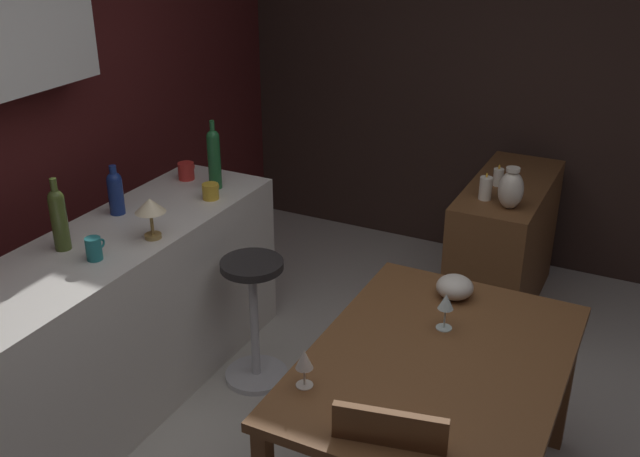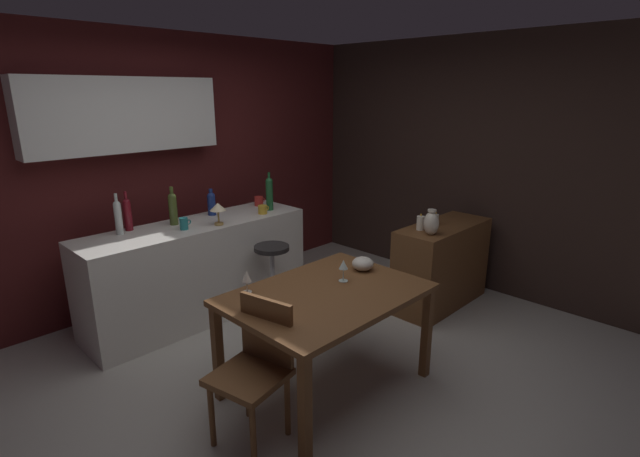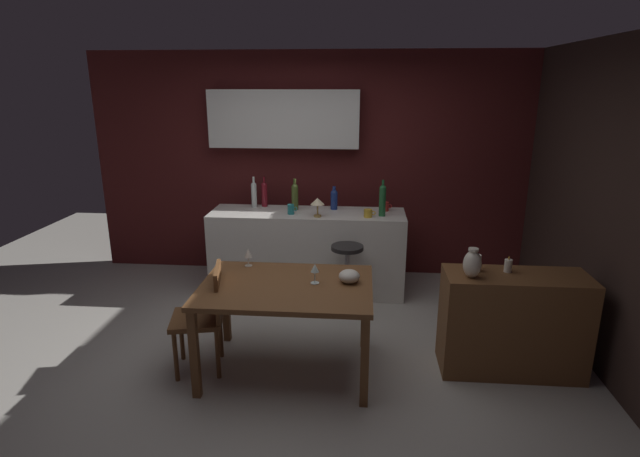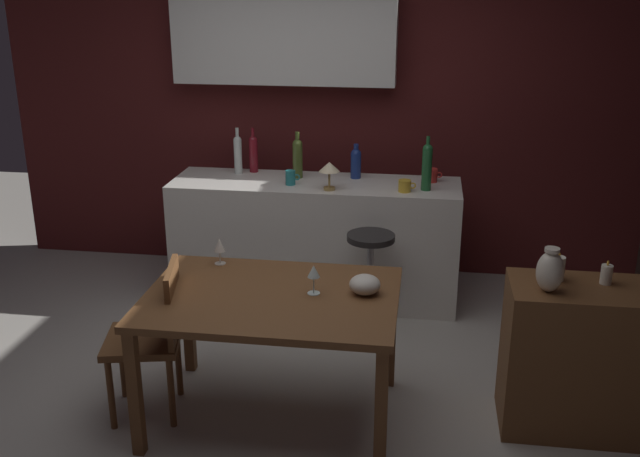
# 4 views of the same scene
# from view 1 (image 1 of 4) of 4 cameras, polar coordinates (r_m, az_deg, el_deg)

# --- Properties ---
(wall_side_right) EXTENTS (0.10, 4.40, 2.60)m
(wall_side_right) POSITION_cam_1_polar(r_m,az_deg,el_deg) (5.11, 13.05, 11.82)
(wall_side_right) COLOR #33231E
(wall_side_right) RESTS_ON ground_plane
(dining_table) EXTENTS (1.33, 0.95, 0.74)m
(dining_table) POSITION_cam_1_polar(r_m,az_deg,el_deg) (2.98, 8.95, -11.17)
(dining_table) COLOR brown
(dining_table) RESTS_ON ground_plane
(kitchen_counter) EXTENTS (2.10, 0.60, 0.90)m
(kitchen_counter) POSITION_cam_1_polar(r_m,az_deg,el_deg) (3.79, -15.55, -7.05)
(kitchen_counter) COLOR silver
(kitchen_counter) RESTS_ON ground_plane
(sideboard_cabinet) EXTENTS (1.10, 0.44, 0.82)m
(sideboard_cabinet) POSITION_cam_1_polar(r_m,az_deg,el_deg) (4.64, 14.00, -1.32)
(sideboard_cabinet) COLOR brown
(sideboard_cabinet) RESTS_ON ground_plane
(bar_stool) EXTENTS (0.34, 0.34, 0.70)m
(bar_stool) POSITION_cam_1_polar(r_m,az_deg,el_deg) (3.86, -5.12, -6.89)
(bar_stool) COLOR #262323
(bar_stool) RESTS_ON ground_plane
(wine_glass_left) EXTENTS (0.07, 0.07, 0.16)m
(wine_glass_left) POSITION_cam_1_polar(r_m,az_deg,el_deg) (3.06, 9.71, -5.73)
(wine_glass_left) COLOR silver
(wine_glass_left) RESTS_ON dining_table
(wine_glass_right) EXTENTS (0.07, 0.07, 0.15)m
(wine_glass_right) POSITION_cam_1_polar(r_m,az_deg,el_deg) (2.69, -1.23, -10.17)
(wine_glass_right) COLOR silver
(wine_glass_right) RESTS_ON dining_table
(fruit_bowl) EXTENTS (0.16, 0.16, 0.10)m
(fruit_bowl) POSITION_cam_1_polar(r_m,az_deg,el_deg) (3.32, 10.39, -4.48)
(fruit_bowl) COLOR beige
(fruit_bowl) RESTS_ON dining_table
(wine_bottle_olive) EXTENTS (0.07, 0.07, 0.34)m
(wine_bottle_olive) POSITION_cam_1_polar(r_m,az_deg,el_deg) (3.50, -19.57, 0.86)
(wine_bottle_olive) COLOR #475623
(wine_bottle_olive) RESTS_ON kitchen_counter
(wine_bottle_green) EXTENTS (0.07, 0.07, 0.38)m
(wine_bottle_green) POSITION_cam_1_polar(r_m,az_deg,el_deg) (4.03, -8.20, 5.52)
(wine_bottle_green) COLOR #1E592D
(wine_bottle_green) RESTS_ON kitchen_counter
(wine_bottle_cobalt) EXTENTS (0.08, 0.08, 0.26)m
(wine_bottle_cobalt) POSITION_cam_1_polar(r_m,az_deg,el_deg) (3.82, -15.55, 2.83)
(wine_bottle_cobalt) COLOR navy
(wine_bottle_cobalt) RESTS_ON kitchen_counter
(cup_teal) EXTENTS (0.11, 0.07, 0.11)m
(cup_teal) POSITION_cam_1_polar(r_m,az_deg,el_deg) (3.40, -17.08, -1.49)
(cup_teal) COLOR teal
(cup_teal) RESTS_ON kitchen_counter
(cup_red) EXTENTS (0.12, 0.09, 0.10)m
(cup_red) POSITION_cam_1_polar(r_m,az_deg,el_deg) (4.23, -10.31, 4.41)
(cup_red) COLOR red
(cup_red) RESTS_ON kitchen_counter
(cup_mustard) EXTENTS (0.12, 0.09, 0.08)m
(cup_mustard) POSITION_cam_1_polar(r_m,az_deg,el_deg) (3.93, -8.46, 2.87)
(cup_mustard) COLOR gold
(cup_mustard) RESTS_ON kitchen_counter
(counter_lamp) EXTENTS (0.15, 0.15, 0.20)m
(counter_lamp) POSITION_cam_1_polar(r_m,az_deg,el_deg) (3.49, -13.00, 1.55)
(counter_lamp) COLOR #A58447
(counter_lamp) RESTS_ON kitchen_counter
(pillar_candle_tall) EXTENTS (0.06, 0.06, 0.13)m
(pillar_candle_tall) POSITION_cam_1_polar(r_m,az_deg,el_deg) (4.41, 13.59, 3.90)
(pillar_candle_tall) COLOR white
(pillar_candle_tall) RESTS_ON sideboard_cabinet
(pillar_candle_short) EXTENTS (0.07, 0.07, 0.16)m
(pillar_candle_short) POSITION_cam_1_polar(r_m,az_deg,el_deg) (4.19, 12.69, 3.06)
(pillar_candle_short) COLOR white
(pillar_candle_short) RESTS_ON sideboard_cabinet
(vase_ceramic_ivory) EXTENTS (0.14, 0.14, 0.23)m
(vase_ceramic_ivory) POSITION_cam_1_polar(r_m,az_deg,el_deg) (4.08, 14.55, 2.95)
(vase_ceramic_ivory) COLOR beige
(vase_ceramic_ivory) RESTS_ON sideboard_cabinet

